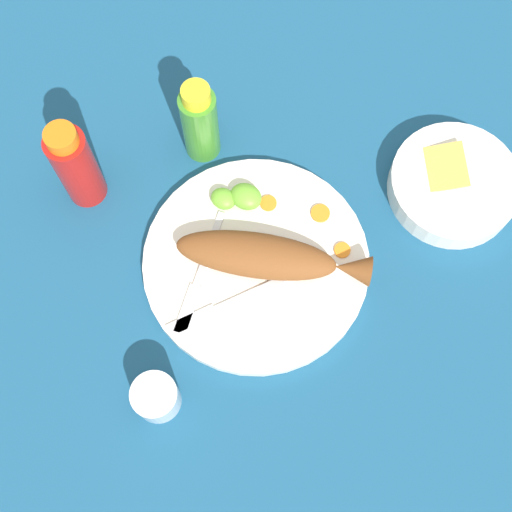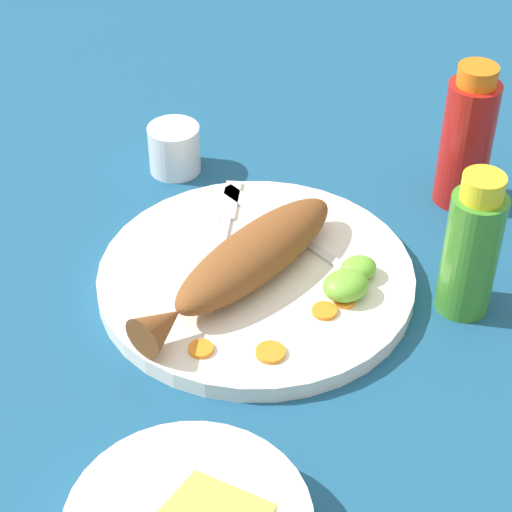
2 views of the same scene
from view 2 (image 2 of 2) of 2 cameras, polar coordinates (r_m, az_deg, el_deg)
ground_plane at (r=0.94m, az=0.00°, el=-1.79°), size 4.00×4.00×0.00m
main_plate at (r=0.94m, az=0.00°, el=-1.38°), size 0.32×0.32×0.02m
fried_fish at (r=0.91m, az=-0.61°, el=-0.30°), size 0.27×0.15×0.05m
fork_near at (r=0.99m, az=-1.91°, el=1.95°), size 0.12×0.16×0.00m
fork_far at (r=0.99m, az=1.02°, el=2.21°), size 0.05×0.18×0.00m
carrot_slice_near at (r=0.85m, az=-3.41°, el=-5.72°), size 0.02×0.02×0.00m
carrot_slice_mid at (r=0.84m, az=0.90°, el=-5.95°), size 0.03×0.03×0.00m
carrot_slice_far at (r=0.89m, az=4.24°, el=-3.39°), size 0.02×0.02×0.00m
carrot_slice_extra at (r=0.90m, az=5.48°, el=-2.76°), size 0.02×0.02×0.00m
lime_wedge_main at (r=0.90m, az=5.55°, el=-1.81°), size 0.05×0.04×0.03m
lime_wedge_side at (r=0.92m, az=6.32°, el=-0.76°), size 0.04×0.03×0.02m
hot_sauce_bottle_red at (r=1.04m, az=12.85°, el=7.03°), size 0.06×0.06×0.17m
hot_sauce_bottle_green at (r=0.89m, az=13.13°, el=0.46°), size 0.05×0.05×0.15m
salt_cup at (r=1.10m, az=-5.04°, el=6.43°), size 0.06×0.06×0.06m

